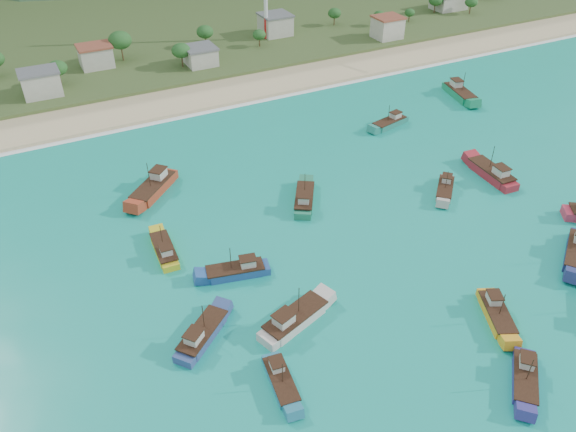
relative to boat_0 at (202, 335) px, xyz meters
name	(u,v)px	position (x,y,z in m)	size (l,w,h in m)	color
ground	(310,306)	(16.37, -1.12, -0.71)	(600.00, 600.00, 0.00)	#0B8379
beach	(158,104)	(16.37, 77.88, -0.71)	(400.00, 18.00, 1.20)	beige
land	(106,34)	(16.37, 138.88, -0.71)	(400.00, 110.00, 2.40)	#385123
surf_line	(170,119)	(16.37, 68.38, -0.71)	(400.00, 2.50, 0.08)	white
village	(184,50)	(30.91, 100.33, 3.71)	(217.47, 26.59, 6.18)	beige
vegetation	(107,57)	(9.95, 102.25, 4.57)	(277.46, 25.60, 8.95)	#235623
boat_0	(202,335)	(0.00, 0.00, 0.00)	(9.80, 8.85, 6.04)	navy
boat_4	(390,123)	(60.99, 41.93, -0.04)	(10.23, 5.05, 5.81)	#1F796B
boat_5	(496,315)	(39.05, -15.33, -0.06)	(6.59, 9.97, 5.70)	orange
boat_7	(459,93)	(86.43, 47.45, 0.22)	(6.19, 12.79, 7.27)	#137E52
boat_9	(281,381)	(6.31, -11.72, -0.17)	(3.69, 8.93, 5.12)	teal
boat_10	(237,272)	(9.33, 10.07, -0.01)	(10.54, 5.12, 5.99)	#224A8B
boat_11	(294,320)	(12.59, -3.31, 0.13)	(11.95, 6.92, 6.78)	beige
boat_12	(492,174)	(65.82, 14.04, 0.17)	(4.28, 12.03, 6.99)	maroon
boat_13	(525,379)	(34.14, -25.48, -0.09)	(8.62, 8.60, 5.55)	navy
boat_17	(304,200)	(28.27, 22.89, 0.05)	(8.30, 10.75, 6.32)	#1F7655
boat_20	(445,190)	(54.04, 14.01, -0.11)	(8.39, 8.46, 5.43)	#AAA599
boat_21	(154,188)	(4.39, 39.15, 0.24)	(11.55, 11.34, 7.38)	#9C361E
boat_25	(165,251)	(0.75, 20.26, -0.07)	(3.38, 9.73, 5.66)	gold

